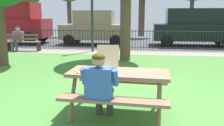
{
  "coord_description": "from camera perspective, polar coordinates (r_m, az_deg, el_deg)",
  "views": [
    {
      "loc": [
        0.07,
        -4.53,
        1.79
      ],
      "look_at": [
        -0.51,
        0.47,
        0.75
      ],
      "focal_mm": 38.27,
      "sensor_mm": 36.0,
      "label": 1
    }
  ],
  "objects": [
    {
      "name": "street_asphalt",
      "position": [
        15.08,
        6.3,
        4.76
      ],
      "size": [
        28.0,
        6.24,
        0.01
      ],
      "primitive_type": "cube",
      "color": "#424247"
    },
    {
      "name": "parked_car_far_left",
      "position": [
        16.03,
        -23.2,
        9.01
      ],
      "size": [
        4.74,
        2.16,
        2.46
      ],
      "color": "maroon",
      "rests_on": "ground"
    },
    {
      "name": "iron_fence_streetside",
      "position": [
        11.92,
        6.25,
        5.53
      ],
      "size": [
        20.35,
        0.03,
        1.04
      ],
      "color": "black",
      "rests_on": "ground"
    },
    {
      "name": "ground",
      "position": [
        6.45,
        5.71,
        -4.6
      ],
      "size": [
        28.0,
        11.32,
        0.02
      ],
      "primitive_type": "cube",
      "color": "#487F36"
    },
    {
      "name": "cobblestone_walkway",
      "position": [
        11.29,
        6.16,
        2.46
      ],
      "size": [
        28.0,
        1.4,
        0.01
      ],
      "primitive_type": "cube",
      "color": "gray"
    },
    {
      "name": "pizza_box_open",
      "position": [
        4.37,
        -1.23,
        -0.4
      ],
      "size": [
        0.41,
        0.48,
        0.45
      ],
      "color": "tan",
      "rests_on": "picnic_table_foreground"
    },
    {
      "name": "picnic_table_foreground",
      "position": [
        4.35,
        1.54,
        -4.24
      ],
      "size": [
        1.9,
        1.61,
        0.79
      ],
      "color": "#85614A",
      "rests_on": "ground"
    },
    {
      "name": "pizza_slice_on_table",
      "position": [
        4.31,
        -7.14,
        -2.04
      ],
      "size": [
        0.32,
        0.3,
        0.02
      ],
      "color": "#EED769",
      "rests_on": "picnic_table_foreground"
    },
    {
      "name": "adult_at_table",
      "position": [
        3.91,
        -2.87,
        -5.21
      ],
      "size": [
        0.62,
        0.61,
        1.19
      ],
      "color": "#3C3C3C",
      "rests_on": "ground"
    },
    {
      "name": "parked_car_left",
      "position": [
        14.21,
        -4.17,
        8.5
      ],
      "size": [
        3.93,
        1.88,
        1.98
      ],
      "color": "#967D60",
      "rests_on": "ground"
    },
    {
      "name": "parked_car_center",
      "position": [
        14.29,
        19.29,
        8.25
      ],
      "size": [
        4.65,
        2.06,
        2.08
      ],
      "color": "black",
      "rests_on": "ground"
    },
    {
      "name": "park_bench_left",
      "position": [
        12.45,
        -20.41,
        4.6
      ],
      "size": [
        1.62,
        0.53,
        0.85
      ],
      "color": "brown",
      "rests_on": "ground"
    },
    {
      "name": "person_on_park_bench",
      "position": [
        12.57,
        -21.66,
        5.68
      ],
      "size": [
        0.62,
        0.6,
        1.19
      ],
      "color": "#484848",
      "rests_on": "ground"
    }
  ]
}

